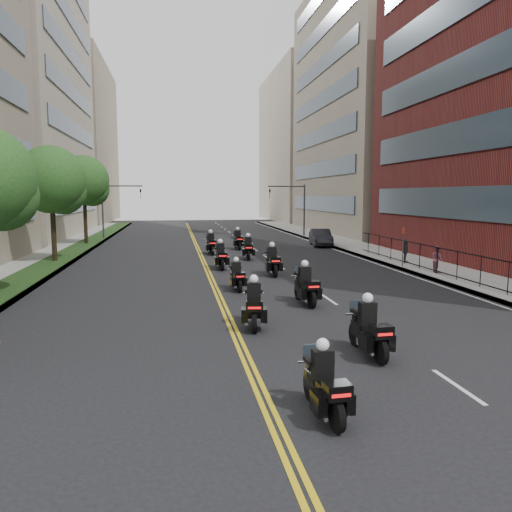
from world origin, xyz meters
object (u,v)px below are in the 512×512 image
at_px(parked_sedan, 321,238).
at_px(pedestrian_b, 437,259).
at_px(motorcycle_2, 254,307).
at_px(motorcycle_1, 369,331).
at_px(motorcycle_8, 211,244).
at_px(motorcycle_6, 221,257).
at_px(motorcycle_9, 238,240).
at_px(pedestrian_c, 406,251).
at_px(motorcycle_7, 248,249).
at_px(motorcycle_0, 324,386).
at_px(motorcycle_4, 237,277).
at_px(motorcycle_3, 306,287).
at_px(motorcycle_5, 272,262).

height_order(parked_sedan, pedestrian_b, pedestrian_b).
bearing_deg(motorcycle_2, motorcycle_1, -44.73).
bearing_deg(motorcycle_8, motorcycle_6, -93.04).
distance_m(motorcycle_9, pedestrian_c, 14.54).
relative_size(motorcycle_6, motorcycle_7, 1.00).
distance_m(motorcycle_6, parked_sedan, 15.85).
bearing_deg(motorcycle_8, motorcycle_0, -92.82).
distance_m(motorcycle_4, pedestrian_b, 11.95).
bearing_deg(motorcycle_9, pedestrian_c, -51.33).
distance_m(motorcycle_0, motorcycle_9, 31.65).
bearing_deg(motorcycle_2, motorcycle_7, 90.21).
bearing_deg(motorcycle_3, pedestrian_b, 29.64).
xyz_separation_m(motorcycle_0, motorcycle_8, (-0.24, 28.50, 0.10)).
xyz_separation_m(motorcycle_3, motorcycle_4, (-2.43, 3.52, -0.10)).
distance_m(motorcycle_1, motorcycle_6, 17.43).
bearing_deg(pedestrian_b, motorcycle_7, 52.53).
relative_size(motorcycle_1, motorcycle_4, 1.12).
xyz_separation_m(motorcycle_7, pedestrian_c, (9.62, -4.47, 0.17)).
distance_m(motorcycle_4, motorcycle_8, 14.68).
relative_size(motorcycle_4, motorcycle_6, 0.86).
height_order(motorcycle_0, pedestrian_c, pedestrian_c).
relative_size(motorcycle_2, motorcycle_3, 0.98).
height_order(motorcycle_4, pedestrian_b, pedestrian_b).
height_order(motorcycle_4, pedestrian_c, pedestrian_c).
xyz_separation_m(motorcycle_6, pedestrian_b, (11.80, -4.40, 0.18)).
height_order(motorcycle_8, parked_sedan, motorcycle_8).
bearing_deg(motorcycle_6, motorcycle_4, -90.97).
bearing_deg(motorcycle_4, motorcycle_0, -93.77).
distance_m(motorcycle_9, parked_sedan, 7.72).
bearing_deg(motorcycle_8, motorcycle_9, 48.06).
bearing_deg(motorcycle_6, pedestrian_b, -22.47).
bearing_deg(motorcycle_0, motorcycle_5, 78.73).
bearing_deg(pedestrian_b, motorcycle_4, 107.39).
xyz_separation_m(motorcycle_3, parked_sedan, (7.44, 22.77, 0.03)).
bearing_deg(motorcycle_2, parked_sedan, 76.67).
bearing_deg(motorcycle_5, motorcycle_8, 104.67).
distance_m(motorcycle_6, motorcycle_7, 4.88).
bearing_deg(motorcycle_0, motorcycle_4, 86.84).
bearing_deg(motorcycle_8, motorcycle_4, -92.67).
bearing_deg(motorcycle_1, motorcycle_2, 124.74).
bearing_deg(motorcycle_0, motorcycle_9, 82.49).
distance_m(motorcycle_6, motorcycle_9, 11.07).
xyz_separation_m(motorcycle_2, motorcycle_5, (2.77, 10.79, 0.03)).
relative_size(motorcycle_3, motorcycle_7, 1.00).
bearing_deg(motorcycle_5, motorcycle_1, -89.77).
distance_m(motorcycle_2, motorcycle_3, 4.18).
xyz_separation_m(motorcycle_1, motorcycle_5, (0.06, 14.34, 0.04)).
relative_size(motorcycle_7, parked_sedan, 0.55).
relative_size(motorcycle_3, pedestrian_b, 1.63).
height_order(motorcycle_5, motorcycle_6, motorcycle_5).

